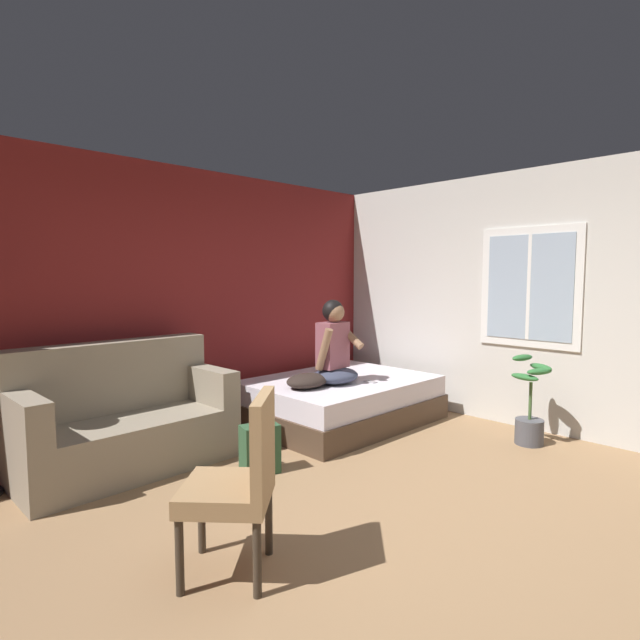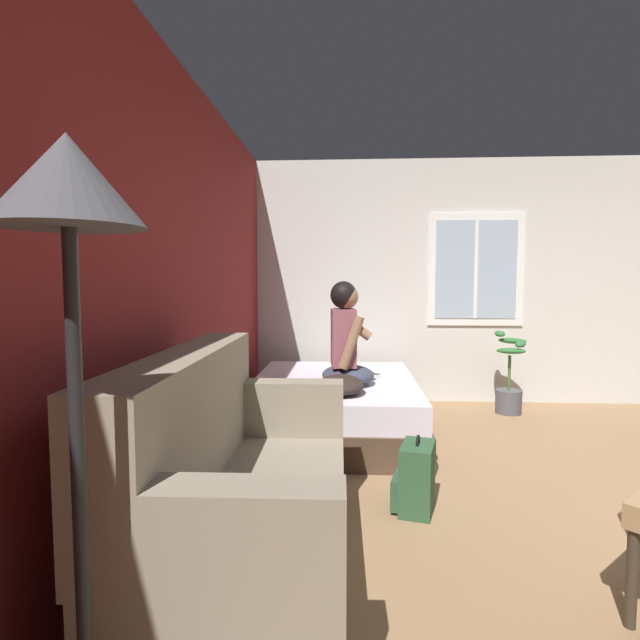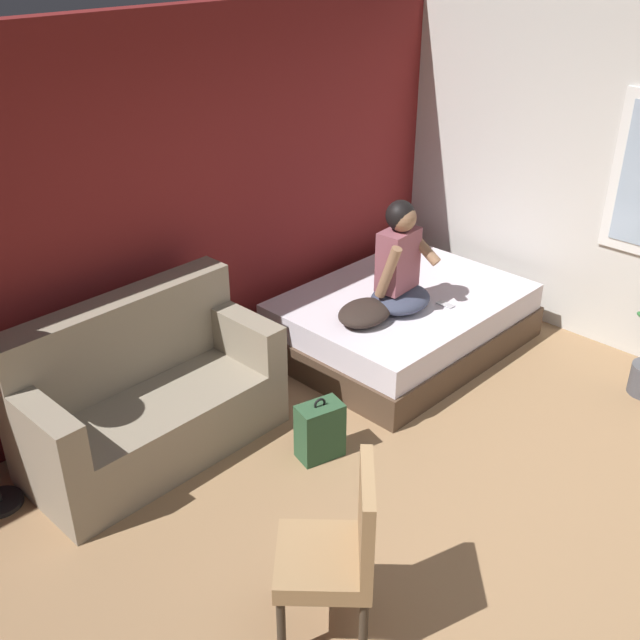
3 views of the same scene
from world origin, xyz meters
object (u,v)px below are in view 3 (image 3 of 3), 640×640
at_px(couch, 145,397).
at_px(cell_phone, 445,305).
at_px(bed, 402,321).
at_px(side_chair, 338,549).
at_px(throw_pillow, 365,313).
at_px(person_seated, 400,266).
at_px(backpack, 319,431).

height_order(couch, cell_phone, couch).
height_order(bed, cell_phone, cell_phone).
relative_size(bed, side_chair, 2.03).
distance_m(side_chair, throw_pillow, 2.40).
xyz_separation_m(couch, throw_pillow, (1.69, -0.43, 0.16)).
height_order(person_seated, backpack, person_seated).
bearing_deg(couch, cell_phone, -17.09).
relative_size(throw_pillow, cell_phone, 3.33).
relative_size(side_chair, person_seated, 1.12).
xyz_separation_m(bed, throw_pillow, (-0.57, -0.07, 0.31)).
distance_m(side_chair, cell_phone, 2.80).
xyz_separation_m(couch, person_seated, (2.05, -0.47, 0.44)).
bearing_deg(person_seated, cell_phone, -40.48).
bearing_deg(side_chair, person_seated, 33.18).
distance_m(side_chair, backpack, 1.43).
xyz_separation_m(couch, side_chair, (-0.19, -1.93, 0.14)).
xyz_separation_m(person_seated, backpack, (-1.31, -0.42, -0.64)).
relative_size(bed, throw_pillow, 4.15).
bearing_deg(bed, throw_pillow, -172.80).
height_order(person_seated, throw_pillow, person_seated).
height_order(couch, person_seated, person_seated).
bearing_deg(cell_phone, side_chair, -154.03).
distance_m(couch, throw_pillow, 1.75).
bearing_deg(cell_phone, throw_pillow, 156.64).
bearing_deg(side_chair, throw_pillow, 38.53).
height_order(couch, backpack, couch).
distance_m(side_chair, person_seated, 2.69).
bearing_deg(bed, cell_phone, -77.10).
bearing_deg(bed, backpack, -160.80).
bearing_deg(side_chair, backpack, 48.38).
bearing_deg(cell_phone, backpack, -173.45).
relative_size(bed, person_seated, 2.28).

